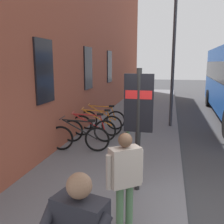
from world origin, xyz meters
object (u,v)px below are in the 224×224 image
pedestrian_near_bus (128,106)px  pedestrian_by_facade (125,173)px  bicycle_end_of_row (97,125)px  street_lamp (174,42)px  transit_info_sign (138,111)px  bicycle_nearest_sign (89,130)px  bicycle_leaning_wall (102,119)px  bicycle_beside_lamp (79,138)px

pedestrian_near_bus → pedestrian_by_facade: pedestrian_near_bus is taller
bicycle_end_of_row → street_lamp: 4.27m
transit_info_sign → bicycle_nearest_sign: bearing=35.0°
bicycle_nearest_sign → pedestrian_by_facade: (-4.03, -1.88, 0.55)m
bicycle_end_of_row → bicycle_leaning_wall: 0.85m
pedestrian_by_facade → pedestrian_near_bus: bearing=8.9°
transit_info_sign → bicycle_beside_lamp: bearing=45.6°
bicycle_leaning_wall → street_lamp: (1.15, -2.52, 2.85)m
bicycle_nearest_sign → bicycle_leaning_wall: (1.57, -0.01, 0.00)m
pedestrian_near_bus → pedestrian_by_facade: size_ratio=1.07×
bicycle_leaning_wall → pedestrian_by_facade: bearing=-161.5°
pedestrian_by_facade → bicycle_beside_lamp: bearing=30.6°
bicycle_nearest_sign → pedestrian_near_bus: (1.18, -1.07, 0.62)m
pedestrian_near_bus → transit_info_sign: bearing=-167.9°
bicycle_beside_lamp → street_lamp: (3.57, -2.54, 2.85)m
pedestrian_by_facade → bicycle_end_of_row: bearing=21.0°
bicycle_end_of_row → bicycle_beside_lamp: bearing=177.8°
bicycle_beside_lamp → bicycle_end_of_row: bearing=-2.2°
bicycle_beside_lamp → bicycle_nearest_sign: bearing=-0.1°
bicycle_end_of_row → pedestrian_by_facade: (-4.75, -1.82, 0.55)m
bicycle_end_of_row → pedestrian_near_bus: 1.27m
bicycle_beside_lamp → pedestrian_by_facade: pedestrian_by_facade is taller
pedestrian_by_facade → street_lamp: size_ratio=0.28×
bicycle_beside_lamp → transit_info_sign: size_ratio=0.74×
bicycle_beside_lamp → transit_info_sign: 2.92m
bicycle_nearest_sign → pedestrian_near_bus: size_ratio=1.05×
bicycle_nearest_sign → bicycle_leaning_wall: size_ratio=0.99×
bicycle_beside_lamp → bicycle_end_of_row: (1.57, -0.06, 0.00)m
bicycle_end_of_row → bicycle_nearest_sign: bearing=175.2°
bicycle_end_of_row → pedestrian_by_facade: bearing=-159.0°
bicycle_beside_lamp → pedestrian_near_bus: pedestrian_near_bus is taller
bicycle_end_of_row → transit_info_sign: (-3.43, -1.84, 1.21)m
bicycle_end_of_row → pedestrian_near_bus: pedestrian_near_bus is taller
pedestrian_near_bus → pedestrian_by_facade: 5.28m
bicycle_beside_lamp → pedestrian_by_facade: size_ratio=1.15×
bicycle_leaning_wall → pedestrian_near_bus: bearing=-110.2°
bicycle_nearest_sign → pedestrian_by_facade: size_ratio=1.13×
bicycle_beside_lamp → pedestrian_by_facade: (-3.18, -1.88, 0.55)m
pedestrian_near_bus → street_lamp: bearing=-43.7°
pedestrian_by_facade → bicycle_leaning_wall: bearing=18.5°
bicycle_nearest_sign → pedestrian_by_facade: pedestrian_by_facade is taller
bicycle_leaning_wall → pedestrian_near_bus: size_ratio=1.06×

